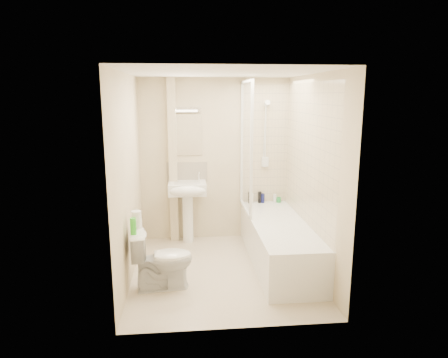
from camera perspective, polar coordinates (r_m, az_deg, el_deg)
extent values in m
plane|color=beige|center=(5.10, -0.18, -13.03)|extent=(2.50, 2.50, 0.00)
cube|color=beige|center=(5.95, -1.31, 2.70)|extent=(2.20, 0.02, 2.40)
cube|color=beige|center=(4.75, -13.51, 0.01)|extent=(0.02, 2.50, 2.40)
cube|color=beige|center=(4.95, 12.61, 0.52)|extent=(0.02, 2.50, 2.40)
cube|color=white|center=(4.63, -0.20, 14.98)|extent=(2.20, 2.50, 0.02)
cube|color=beige|center=(6.01, 5.87, 4.90)|extent=(0.70, 0.01, 1.75)
cube|color=beige|center=(5.09, 11.90, 3.45)|extent=(0.01, 2.10, 1.75)
cube|color=beige|center=(5.88, -7.31, 2.50)|extent=(0.12, 0.12, 2.40)
cube|color=beige|center=(5.95, -5.31, 1.00)|extent=(0.60, 0.02, 0.30)
cube|color=white|center=(5.87, -5.41, 6.27)|extent=(0.46, 0.01, 0.60)
cube|color=silver|center=(5.82, -5.48, 9.88)|extent=(0.42, 0.07, 0.07)
cube|color=white|center=(5.29, 7.83, -8.97)|extent=(0.70, 2.10, 0.55)
cube|color=white|center=(5.22, 7.89, -6.72)|extent=(0.56, 1.96, 0.05)
cube|color=white|center=(5.51, 3.19, 4.58)|extent=(0.01, 0.90, 1.80)
cube|color=white|center=(5.94, 2.56, 5.11)|extent=(0.04, 0.04, 1.80)
cube|color=white|center=(5.07, 3.95, 3.93)|extent=(0.04, 0.04, 1.80)
cube|color=white|center=(5.47, 3.30, 13.76)|extent=(0.04, 0.90, 0.04)
cube|color=white|center=(5.69, 3.09, -4.23)|extent=(0.04, 0.90, 0.03)
cylinder|color=white|center=(5.97, 5.94, 6.07)|extent=(0.02, 0.02, 0.90)
cylinder|color=white|center=(6.03, 5.85, 1.81)|extent=(0.05, 0.05, 0.02)
cylinder|color=white|center=(5.94, 6.03, 10.39)|extent=(0.05, 0.05, 0.02)
cylinder|color=white|center=(5.88, 6.17, 10.66)|extent=(0.08, 0.11, 0.11)
cube|color=white|center=(6.02, 5.87, 2.46)|extent=(0.10, 0.05, 0.14)
cylinder|color=white|center=(5.94, 5.81, 6.52)|extent=(0.01, 0.13, 0.84)
cylinder|color=white|center=(5.96, -5.17, -5.60)|extent=(0.16, 0.16, 0.73)
cube|color=white|center=(5.81, -5.26, -1.30)|extent=(0.54, 0.41, 0.17)
ellipsoid|color=white|center=(5.64, -5.25, -1.69)|extent=(0.54, 0.23, 0.17)
cube|color=silver|center=(5.80, -5.27, -0.70)|extent=(0.37, 0.27, 0.04)
cylinder|color=white|center=(5.89, -7.00, 0.19)|extent=(0.03, 0.03, 0.10)
cylinder|color=white|center=(5.89, -3.58, 0.26)|extent=(0.03, 0.03, 0.10)
sphere|color=white|center=(5.88, -7.02, 0.73)|extent=(0.04, 0.04, 0.04)
sphere|color=white|center=(5.88, -3.58, 0.80)|extent=(0.04, 0.04, 0.04)
cylinder|color=black|center=(6.04, 3.74, -2.66)|extent=(0.06, 0.06, 0.17)
cylinder|color=white|center=(6.05, 3.97, -2.77)|extent=(0.05, 0.05, 0.14)
cylinder|color=black|center=(6.06, 5.13, -2.62)|extent=(0.05, 0.05, 0.17)
cylinder|color=#12154F|center=(6.08, 5.55, -2.75)|extent=(0.06, 0.06, 0.14)
cylinder|color=white|center=(6.12, 7.28, -2.75)|extent=(0.05, 0.05, 0.13)
cylinder|color=green|center=(6.14, 7.81, -2.96)|extent=(0.07, 0.07, 0.08)
imported|color=white|center=(4.63, -8.84, -11.23)|extent=(0.53, 0.76, 0.69)
cylinder|color=white|center=(4.61, -12.28, -6.18)|extent=(0.10, 0.10, 0.11)
cylinder|color=white|center=(4.53, -12.41, -5.11)|extent=(0.11, 0.11, 0.10)
cylinder|color=green|center=(4.39, -12.84, -6.60)|extent=(0.07, 0.07, 0.18)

